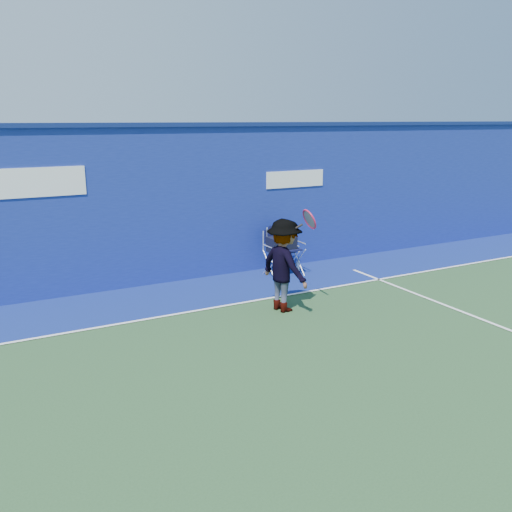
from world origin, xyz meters
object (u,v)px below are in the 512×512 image
directors_chair_left (281,256)px  directors_chair_right (285,260)px  tennis_player (284,265)px  water_bottle (298,266)px

directors_chair_left → directors_chair_right: directors_chair_right is taller
directors_chair_left → directors_chair_right: (0.10, -0.02, -0.09)m
tennis_player → directors_chair_left: bearing=61.3°
water_bottle → directors_chair_right: bearing=-167.1°
directors_chair_right → tennis_player: tennis_player is taller
water_bottle → tennis_player: bearing=-127.7°
directors_chair_left → water_bottle: 0.55m
water_bottle → directors_chair_left: bearing=-172.2°
directors_chair_right → water_bottle: directors_chair_right is taller
directors_chair_right → tennis_player: (-1.12, -1.84, 0.47)m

